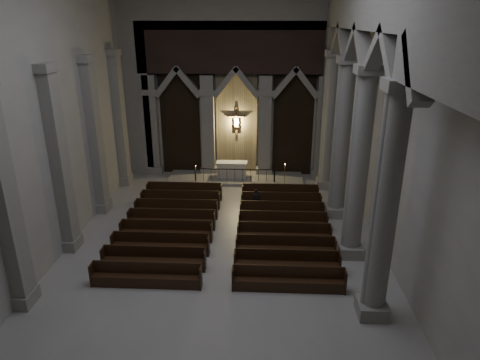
{
  "coord_description": "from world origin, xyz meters",
  "views": [
    {
      "loc": [
        1.57,
        -14.93,
        9.6
      ],
      "look_at": [
        0.67,
        3.0,
        2.82
      ],
      "focal_mm": 32.0,
      "sensor_mm": 36.0,
      "label": 1
    }
  ],
  "objects": [
    {
      "name": "altar_rail",
      "position": [
        0.0,
        9.84,
        0.65
      ],
      "size": [
        4.98,
        0.09,
        0.98
      ],
      "color": "black",
      "rests_on": "ground"
    },
    {
      "name": "candle_stand_left",
      "position": [
        -2.38,
        9.59,
        0.33
      ],
      "size": [
        0.21,
        0.21,
        1.22
      ],
      "color": "olive",
      "rests_on": "ground"
    },
    {
      "name": "room",
      "position": [
        0.0,
        0.0,
        7.6
      ],
      "size": [
        24.0,
        24.1,
        12.0
      ],
      "color": "#A19E99",
      "rests_on": "ground"
    },
    {
      "name": "candle_stand_right",
      "position": [
        3.05,
        9.63,
        0.39
      ],
      "size": [
        0.24,
        0.24,
        1.42
      ],
      "color": "olive",
      "rests_on": "ground"
    },
    {
      "name": "left_pilasters",
      "position": [
        -6.75,
        3.5,
        3.91
      ],
      "size": [
        0.6,
        13.0,
        8.03
      ],
      "color": "gray",
      "rests_on": "ground"
    },
    {
      "name": "sanctuary_step",
      "position": [
        0.0,
        10.6,
        0.07
      ],
      "size": [
        8.5,
        2.6,
        0.15
      ],
      "primitive_type": "cube",
      "color": "gray",
      "rests_on": "ground"
    },
    {
      "name": "sanctuary_wall",
      "position": [
        0.0,
        11.54,
        6.62
      ],
      "size": [
        14.0,
        0.77,
        12.0
      ],
      "color": "gray",
      "rests_on": "ground"
    },
    {
      "name": "altar",
      "position": [
        -0.24,
        10.62,
        0.65
      ],
      "size": [
        1.96,
        0.78,
        0.99
      ],
      "color": "beige",
      "rests_on": "sanctuary_step"
    },
    {
      "name": "right_arcade",
      "position": [
        5.5,
        1.33,
        7.83
      ],
      "size": [
        1.0,
        24.0,
        12.0
      ],
      "color": "gray",
      "rests_on": "ground"
    },
    {
      "name": "worshipper",
      "position": [
        1.39,
        6.18,
        0.55
      ],
      "size": [
        0.41,
        0.28,
        1.1
      ],
      "primitive_type": "imported",
      "rotation": [
        0.0,
        0.0,
        0.04
      ],
      "color": "black",
      "rests_on": "ground"
    },
    {
      "name": "pews",
      "position": [
        -0.0,
        3.04,
        0.31
      ],
      "size": [
        9.65,
        8.93,
        0.95
      ],
      "color": "black",
      "rests_on": "ground"
    }
  ]
}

